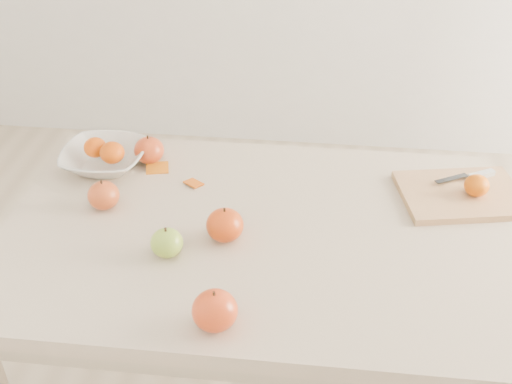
# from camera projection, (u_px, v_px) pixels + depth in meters

# --- Properties ---
(table) EXTENTS (1.20, 0.80, 0.75)m
(table) POSITION_uv_depth(u_px,v_px,m) (254.00, 260.00, 1.58)
(table) COLOR beige
(table) RESTS_ON ground
(cutting_board) EXTENTS (0.34, 0.28, 0.02)m
(cutting_board) POSITION_uv_depth(u_px,v_px,m) (461.00, 194.00, 1.62)
(cutting_board) COLOR tan
(cutting_board) RESTS_ON table
(board_tangerine) EXTENTS (0.06, 0.06, 0.05)m
(board_tangerine) POSITION_uv_depth(u_px,v_px,m) (477.00, 185.00, 1.59)
(board_tangerine) COLOR #E15C07
(board_tangerine) RESTS_ON cutting_board
(fruit_bowl) EXTENTS (0.22, 0.22, 0.05)m
(fruit_bowl) POSITION_uv_depth(u_px,v_px,m) (104.00, 158.00, 1.73)
(fruit_bowl) COLOR silver
(fruit_bowl) RESTS_ON table
(bowl_tangerine_near) EXTENTS (0.06, 0.06, 0.05)m
(bowl_tangerine_near) POSITION_uv_depth(u_px,v_px,m) (95.00, 147.00, 1.73)
(bowl_tangerine_near) COLOR #D14207
(bowl_tangerine_near) RESTS_ON fruit_bowl
(bowl_tangerine_far) EXTENTS (0.07, 0.07, 0.06)m
(bowl_tangerine_far) POSITION_uv_depth(u_px,v_px,m) (112.00, 153.00, 1.70)
(bowl_tangerine_far) COLOR #D33A07
(bowl_tangerine_far) RESTS_ON fruit_bowl
(orange_peel_a) EXTENTS (0.07, 0.06, 0.01)m
(orange_peel_a) POSITION_uv_depth(u_px,v_px,m) (157.00, 169.00, 1.73)
(orange_peel_a) COLOR #C3640D
(orange_peel_a) RESTS_ON table
(orange_peel_b) EXTENTS (0.06, 0.05, 0.01)m
(orange_peel_b) POSITION_uv_depth(u_px,v_px,m) (194.00, 184.00, 1.67)
(orange_peel_b) COLOR #CD560E
(orange_peel_b) RESTS_ON table
(paring_knife) EXTENTS (0.16, 0.08, 0.01)m
(paring_knife) POSITION_uv_depth(u_px,v_px,m) (476.00, 175.00, 1.67)
(paring_knife) COLOR silver
(paring_knife) RESTS_ON cutting_board
(apple_green) EXTENTS (0.07, 0.07, 0.07)m
(apple_green) POSITION_uv_depth(u_px,v_px,m) (167.00, 243.00, 1.42)
(apple_green) COLOR olive
(apple_green) RESTS_ON table
(apple_red_c) EXTENTS (0.09, 0.09, 0.08)m
(apple_red_c) POSITION_uv_depth(u_px,v_px,m) (215.00, 311.00, 1.24)
(apple_red_c) COLOR #A20E18
(apple_red_c) RESTS_ON table
(apple_red_e) EXTENTS (0.09, 0.09, 0.08)m
(apple_red_e) POSITION_uv_depth(u_px,v_px,m) (225.00, 225.00, 1.46)
(apple_red_e) COLOR #A30F06
(apple_red_e) RESTS_ON table
(apple_red_a) EXTENTS (0.08, 0.08, 0.07)m
(apple_red_a) POSITION_uv_depth(u_px,v_px,m) (149.00, 150.00, 1.75)
(apple_red_a) COLOR #8F010C
(apple_red_a) RESTS_ON table
(apple_red_b) EXTENTS (0.08, 0.08, 0.07)m
(apple_red_b) POSITION_uv_depth(u_px,v_px,m) (104.00, 195.00, 1.57)
(apple_red_b) COLOR maroon
(apple_red_b) RESTS_ON table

